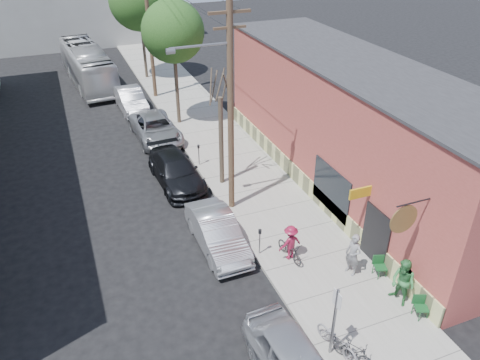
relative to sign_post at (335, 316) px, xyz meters
name	(u,v)px	position (x,y,z in m)	size (l,w,h in m)	color
ground	(219,287)	(-2.35, 4.45, -1.83)	(120.00, 120.00, 0.00)	black
sidewalk	(224,150)	(1.90, 15.45, -1.76)	(4.50, 58.00, 0.15)	gray
cafe_building	(352,127)	(6.64, 9.44, 1.47)	(6.60, 20.20, 6.61)	#9E413A
sign_post	(335,316)	(0.00, 0.00, 0.00)	(0.07, 0.45, 2.80)	slate
parking_meter_near	(260,238)	(-0.10, 5.57, -0.85)	(0.14, 0.14, 1.24)	slate
parking_meter_far	(199,151)	(-0.10, 14.12, -0.85)	(0.14, 0.14, 1.24)	slate
utility_pole_near	(229,106)	(0.04, 9.43, 3.58)	(3.57, 0.28, 10.00)	#503A28
utility_pole_far	(149,28)	(0.10, 26.12, 3.51)	(1.80, 0.28, 10.00)	#503A28
tree_bare	(221,142)	(0.45, 11.80, 0.71)	(0.24, 0.24, 4.78)	#44392C
tree_leafy_mid	(173,32)	(0.45, 20.46, 4.39)	(3.93, 3.93, 8.05)	#44392C
tree_leafy_far	(139,0)	(0.45, 31.01, 4.62)	(4.86, 4.86, 8.74)	#44392C
patio_chair_a	(380,267)	(3.81, 2.53, -1.24)	(0.50, 0.50, 0.88)	#144720
patio_chair_b	(421,307)	(3.84, 0.18, -1.24)	(0.50, 0.50, 0.88)	#144720
patron_grey	(353,255)	(2.83, 3.09, -0.75)	(0.68, 0.44, 1.86)	slate
patron_green	(403,282)	(3.60, 1.03, -0.71)	(0.94, 0.74, 1.94)	#2F753B
cyclist	(290,242)	(0.96, 4.84, -0.88)	(1.03, 0.59, 1.60)	maroon
cyclist_bike	(290,249)	(0.96, 4.84, -1.25)	(0.57, 1.63, 0.86)	black
parked_bike_a	(354,352)	(0.49, -0.59, -1.23)	(0.42, 1.50, 0.90)	black
parked_bike_b	(337,340)	(0.24, 0.01, -1.20)	(0.64, 1.82, 0.96)	slate
car_1	(217,233)	(-1.55, 6.84, -1.07)	(1.62, 4.64, 1.53)	#B1B4BA
car_2	(176,171)	(-1.79, 12.83, -1.08)	(2.11, 5.18, 1.50)	black
car_3	(156,129)	(-1.55, 18.63, -1.08)	(2.50, 5.41, 1.50)	#979A9E
car_4	(131,100)	(-2.11, 24.25, -1.04)	(1.68, 4.82, 1.59)	#B3B3BB
bus	(88,65)	(-4.28, 31.41, -0.27)	(2.63, 11.24, 3.13)	silver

